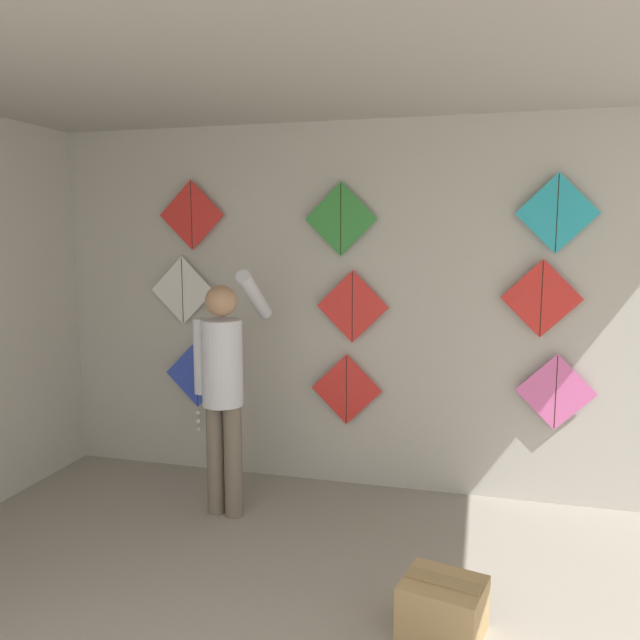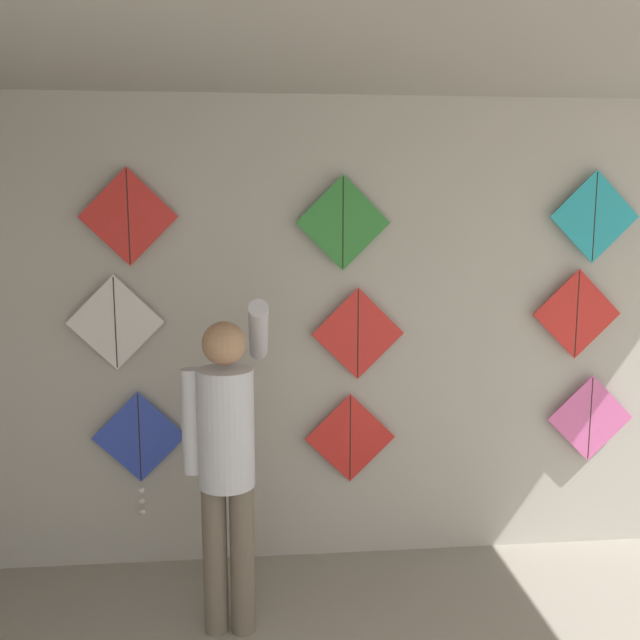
% 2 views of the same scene
% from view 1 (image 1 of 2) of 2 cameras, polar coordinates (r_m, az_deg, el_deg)
% --- Properties ---
extents(back_panel, '(5.61, 0.06, 2.80)m').
position_cam_1_polar(back_panel, '(4.81, 2.78, 1.11)').
color(back_panel, '#BCB7AD').
rests_on(back_panel, ground).
extents(ceiling_slab, '(5.61, 4.63, 0.04)m').
position_cam_1_polar(ceiling_slab, '(3.02, -5.44, 24.18)').
color(ceiling_slab, '#A8A399').
extents(shopkeeper, '(0.44, 0.58, 1.73)m').
position_cam_1_polar(shopkeeper, '(4.37, -8.83, -5.33)').
color(shopkeeper, '#726656').
rests_on(shopkeeper, ground).
extents(cardboard_box, '(0.45, 0.41, 0.29)m').
position_cam_1_polar(cardboard_box, '(3.45, 11.15, -24.37)').
color(cardboard_box, tan).
rests_on(cardboard_box, ground).
extents(kite_0, '(0.55, 0.04, 0.76)m').
position_cam_1_polar(kite_0, '(5.24, -11.17, -5.30)').
color(kite_0, blue).
extents(kite_1, '(0.55, 0.01, 0.55)m').
position_cam_1_polar(kite_1, '(4.84, 2.44, -6.36)').
color(kite_1, red).
extents(kite_2, '(0.55, 0.01, 0.55)m').
position_cam_1_polar(kite_2, '(4.75, 20.76, -6.19)').
color(kite_2, pink).
extents(kite_3, '(0.55, 0.01, 0.55)m').
position_cam_1_polar(kite_3, '(5.17, -12.46, 2.66)').
color(kite_3, white).
extents(kite_4, '(0.55, 0.01, 0.55)m').
position_cam_1_polar(kite_4, '(4.71, 2.98, 1.23)').
color(kite_4, red).
extents(kite_5, '(0.55, 0.01, 0.55)m').
position_cam_1_polar(kite_5, '(4.62, 19.60, 1.86)').
color(kite_5, red).
extents(kite_6, '(0.55, 0.01, 0.55)m').
position_cam_1_polar(kite_6, '(5.11, -11.66, 9.37)').
color(kite_6, red).
extents(kite_7, '(0.55, 0.01, 0.55)m').
position_cam_1_polar(kite_7, '(4.70, 1.92, 9.20)').
color(kite_7, '#338C38').
extents(kite_8, '(0.55, 0.01, 0.55)m').
position_cam_1_polar(kite_8, '(4.61, 20.87, 9.11)').
color(kite_8, '#28B2C6').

